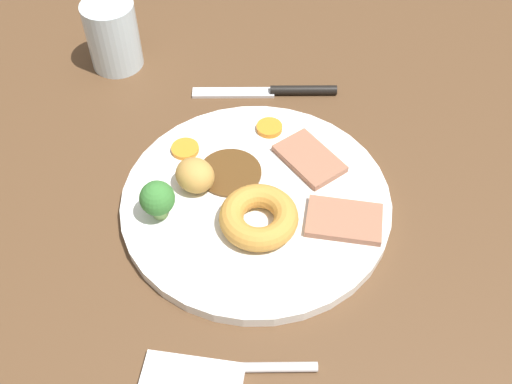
% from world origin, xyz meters
% --- Properties ---
extents(dining_table, '(1.20, 0.84, 0.04)m').
position_xyz_m(dining_table, '(0.00, 0.00, 0.02)').
color(dining_table, brown).
rests_on(dining_table, ground).
extents(dinner_plate, '(0.29, 0.29, 0.01)m').
position_xyz_m(dinner_plate, '(0.02, -0.01, 0.04)').
color(dinner_plate, white).
rests_on(dinner_plate, dining_table).
extents(gravy_pool, '(0.07, 0.07, 0.00)m').
position_xyz_m(gravy_pool, '(0.05, 0.02, 0.05)').
color(gravy_pool, '#563819').
rests_on(gravy_pool, dinner_plate).
extents(meat_slice_main, '(0.06, 0.08, 0.01)m').
position_xyz_m(meat_slice_main, '(-0.01, -0.11, 0.05)').
color(meat_slice_main, '#9E664C').
rests_on(meat_slice_main, dinner_plate).
extents(meat_slice_under, '(0.09, 0.09, 0.01)m').
position_xyz_m(meat_slice_under, '(0.07, -0.07, 0.05)').
color(meat_slice_under, '#9E664C').
rests_on(meat_slice_under, dinner_plate).
extents(yorkshire_pudding, '(0.08, 0.08, 0.03)m').
position_xyz_m(yorkshire_pudding, '(-0.02, -0.02, 0.06)').
color(yorkshire_pudding, '#C68938').
rests_on(yorkshire_pudding, dinner_plate).
extents(roast_potato_left, '(0.06, 0.06, 0.04)m').
position_xyz_m(roast_potato_left, '(0.03, 0.05, 0.07)').
color(roast_potato_left, '#BC8C42').
rests_on(roast_potato_left, dinner_plate).
extents(carrot_coin_front, '(0.03, 0.03, 0.01)m').
position_xyz_m(carrot_coin_front, '(0.08, 0.07, 0.05)').
color(carrot_coin_front, orange).
rests_on(carrot_coin_front, dinner_plate).
extents(carrot_coin_back, '(0.03, 0.03, 0.01)m').
position_xyz_m(carrot_coin_back, '(0.12, -0.02, 0.05)').
color(carrot_coin_back, orange).
rests_on(carrot_coin_back, dinner_plate).
extents(broccoli_floret, '(0.04, 0.04, 0.05)m').
position_xyz_m(broccoli_floret, '(-0.01, 0.09, 0.08)').
color(broccoli_floret, '#8CB766').
rests_on(broccoli_floret, dinner_plate).
extents(fork, '(0.03, 0.15, 0.01)m').
position_xyz_m(fork, '(-0.17, -0.00, 0.04)').
color(fork, silver).
rests_on(fork, dining_table).
extents(knife, '(0.03, 0.19, 0.01)m').
position_xyz_m(knife, '(0.20, -0.02, 0.04)').
color(knife, black).
rests_on(knife, dining_table).
extents(water_glass, '(0.07, 0.07, 0.09)m').
position_xyz_m(water_glass, '(0.25, 0.19, 0.08)').
color(water_glass, silver).
rests_on(water_glass, dining_table).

